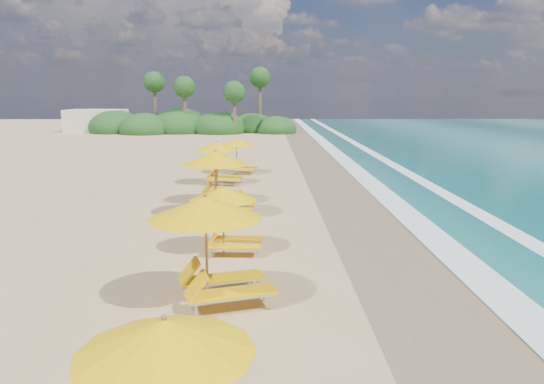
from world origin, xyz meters
TOP-DOWN VIEW (x-y plane):
  - ground at (0.00, 0.00)m, footprint 160.00×160.00m
  - wet_sand at (4.00, 0.00)m, footprint 4.00×160.00m
  - surf_foam at (6.70, 0.00)m, footprint 4.00×160.00m
  - station_1 at (-1.39, -7.63)m, footprint 3.34×3.25m
  - station_2 at (-1.37, -3.69)m, footprint 2.36×2.20m
  - station_3 at (-2.01, 1.06)m, footprint 3.10×2.93m
  - station_4 at (-2.26, 3.74)m, footprint 3.06×3.00m
  - station_5 at (-2.68, 8.55)m, footprint 2.81×2.69m
  - station_6 at (-1.86, 12.36)m, footprint 2.66×2.55m
  - treeline at (-9.94, 45.51)m, footprint 25.80×8.80m
  - beach_building at (-22.00, 48.00)m, footprint 7.00×5.00m

SIDE VIEW (x-z plane):
  - ground at x=0.00m, z-range 0.00..0.00m
  - wet_sand at x=4.00m, z-range 0.00..0.01m
  - surf_foam at x=6.70m, z-range 0.02..0.03m
  - treeline at x=-9.94m, z-range -3.87..5.86m
  - station_2 at x=-1.37m, z-range 0.13..2.25m
  - station_6 at x=-1.86m, z-range 0.13..2.34m
  - station_5 at x=-2.68m, z-range 0.14..2.49m
  - station_4 at x=-2.26m, z-range 0.15..2.55m
  - beach_building at x=-22.00m, z-range 0.00..2.80m
  - station_1 at x=-1.39m, z-range 0.16..2.81m
  - station_3 at x=-2.01m, z-range 0.16..2.85m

